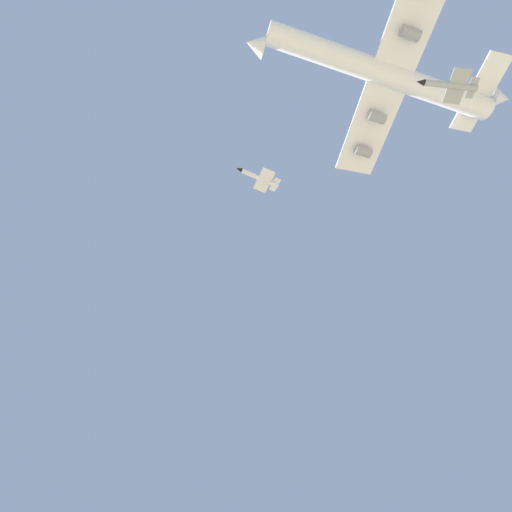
% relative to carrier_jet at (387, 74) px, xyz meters
% --- Properties ---
extents(carrier_jet, '(70.96, 58.07, 20.25)m').
position_rel_carrier_jet_xyz_m(carrier_jet, '(0.00, 0.00, 0.00)').
color(carrier_jet, white).
extents(chase_jet_lead, '(14.17, 11.05, 4.00)m').
position_rel_carrier_jet_xyz_m(chase_jet_lead, '(-7.24, 6.75, -18.24)').
color(chase_jet_lead, '#999EA3').
extents(chase_jet_left_wing, '(15.30, 8.88, 4.00)m').
position_rel_carrier_jet_xyz_m(chase_jet_left_wing, '(7.29, -46.70, -0.23)').
color(chase_jet_left_wing, silver).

